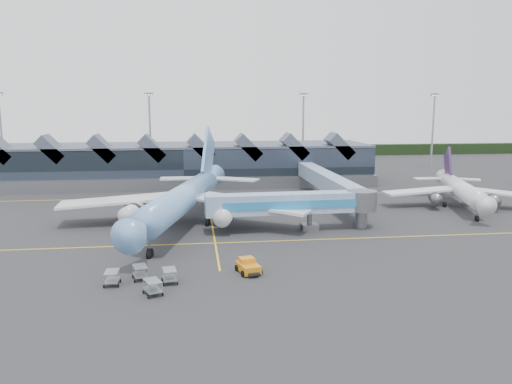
{
  "coord_description": "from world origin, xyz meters",
  "views": [
    {
      "loc": [
        -2.74,
        -75.19,
        18.86
      ],
      "look_at": [
        7.22,
        3.89,
        5.0
      ],
      "focal_mm": 35.0,
      "sensor_mm": 36.0,
      "label": 1
    }
  ],
  "objects": [
    {
      "name": "regional_jet",
      "position": [
        46.75,
        11.22,
        3.41
      ],
      "size": [
        27.69,
        30.89,
        10.76
      ],
      "rotation": [
        0.0,
        0.0,
        -0.27
      ],
      "color": "silver",
      "rests_on": "ground"
    },
    {
      "name": "taxi_stripes",
      "position": [
        0.0,
        10.0,
        0.01
      ],
      "size": [
        120.0,
        60.0,
        0.01
      ],
      "color": "yellow",
      "rests_on": "ground"
    },
    {
      "name": "baggage_carts",
      "position": [
        -8.26,
        -23.59,
        0.86
      ],
      "size": [
        7.58,
        7.27,
        1.53
      ],
      "rotation": [
        0.0,
        0.0,
        0.15
      ],
      "color": "gray",
      "rests_on": "ground"
    },
    {
      "name": "tree_line_far",
      "position": [
        0.0,
        110.0,
        2.0
      ],
      "size": [
        260.0,
        4.0,
        4.0
      ],
      "primitive_type": "cube",
      "color": "black",
      "rests_on": "ground"
    },
    {
      "name": "light_masts",
      "position": [
        21.0,
        62.8,
        12.49
      ],
      "size": [
        132.4,
        42.56,
        22.45
      ],
      "color": "gray",
      "rests_on": "ground"
    },
    {
      "name": "main_airliner",
      "position": [
        -4.17,
        3.38,
        4.52
      ],
      "size": [
        40.41,
        47.32,
        15.38
      ],
      "rotation": [
        0.0,
        0.0,
        -0.24
      ],
      "color": "#74B1EB",
      "rests_on": "ground"
    },
    {
      "name": "ground",
      "position": [
        0.0,
        0.0,
        0.0
      ],
      "size": [
        260.0,
        260.0,
        0.0
      ],
      "primitive_type": "plane",
      "color": "#29292C",
      "rests_on": "ground"
    },
    {
      "name": "terminal",
      "position": [
        -5.07,
        47.35,
        4.88
      ],
      "size": [
        90.0,
        22.25,
        12.52
      ],
      "color": "black",
      "rests_on": "ground"
    },
    {
      "name": "jet_bridge",
      "position": [
        13.57,
        -2.36,
        4.12
      ],
      "size": [
        26.6,
        4.99,
        5.97
      ],
      "rotation": [
        0.0,
        0.0,
        0.04
      ],
      "color": "#7E9DD3",
      "rests_on": "ground"
    },
    {
      "name": "pushback_tug",
      "position": [
        3.2,
        -20.93,
        0.74
      ],
      "size": [
        2.98,
        4.01,
        1.64
      ],
      "rotation": [
        0.0,
        0.0,
        0.23
      ],
      "color": "orange",
      "rests_on": "ground"
    },
    {
      "name": "fuel_truck",
      "position": [
        -13.26,
        7.31,
        1.67
      ],
      "size": [
        4.14,
        8.9,
        2.97
      ],
      "rotation": [
        0.0,
        0.0,
        0.25
      ],
      "color": "black",
      "rests_on": "ground"
    }
  ]
}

